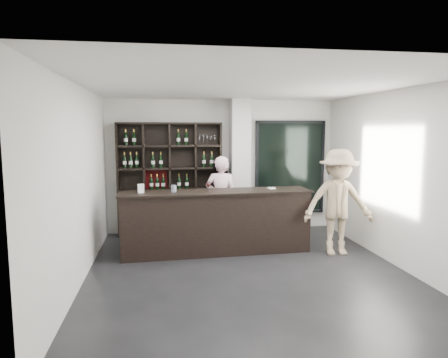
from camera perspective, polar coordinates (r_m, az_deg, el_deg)
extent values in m
cube|color=black|center=(6.51, 3.39, -13.17)|extent=(5.00, 5.50, 0.01)
cube|color=silver|center=(8.64, 2.27, 1.75)|extent=(0.40, 0.40, 2.90)
cube|color=black|center=(9.16, 9.40, 1.65)|extent=(1.60, 0.08, 2.10)
cube|color=black|center=(9.16, 9.40, 1.65)|extent=(1.48, 0.02, 1.98)
cube|color=black|center=(7.33, -1.10, -6.26)|extent=(3.40, 0.64, 1.11)
cube|color=black|center=(7.22, -1.11, -1.83)|extent=(3.48, 0.72, 0.03)
imported|color=#F4C4CE|center=(8.03, -0.41, -2.86)|extent=(0.72, 0.57, 1.73)
imported|color=black|center=(8.58, -0.61, -2.48)|extent=(0.94, 0.82, 1.65)
imported|color=#968063|center=(7.45, 16.00, -3.21)|extent=(1.31, 0.86, 1.91)
cylinder|color=silver|center=(7.13, -7.19, -1.36)|extent=(0.11, 0.11, 0.12)
cube|color=white|center=(7.53, 6.83, -1.32)|extent=(0.14, 0.14, 0.02)
cube|color=white|center=(7.11, -11.80, -1.34)|extent=(0.12, 0.09, 0.16)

